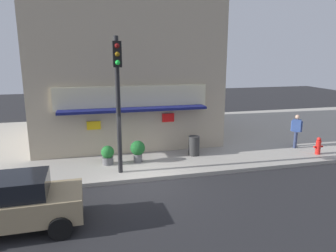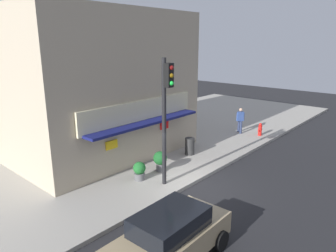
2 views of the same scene
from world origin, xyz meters
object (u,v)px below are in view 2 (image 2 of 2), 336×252
Objects in this scene: fire_hydrant at (260,129)px; parked_car_tan at (170,237)px; pedestrian at (240,119)px; potted_plant_by_window at (139,170)px; potted_plant_by_doorway at (160,160)px; trash_can at (190,146)px; traffic_light at (166,107)px.

parked_car_tan reaches higher than fire_hydrant.
potted_plant_by_window is at bearing -178.22° from pedestrian.
pedestrian reaches higher than fire_hydrant.
potted_plant_by_doorway is at bearing -1.69° from potted_plant_by_window.
pedestrian reaches higher than potted_plant_by_window.
fire_hydrant is 1.00× the size of potted_plant_by_window.
potted_plant_by_doorway reaches higher than potted_plant_by_window.
pedestrian is 1.73× the size of potted_plant_by_doorway.
pedestrian is 2.02× the size of potted_plant_by_window.
pedestrian is 8.31m from potted_plant_by_doorway.
parked_car_tan is at bearing -159.48° from pedestrian.
potted_plant_by_doorway is (-8.62, 0.97, 0.18)m from fire_hydrant.
potted_plant_by_doorway reaches higher than fire_hydrant.
parked_car_tan is (-12.63, -4.73, -0.28)m from pedestrian.
fire_hydrant is 0.21× the size of parked_car_tan.
potted_plant_by_window is (-4.07, -0.30, -0.02)m from trash_can.
traffic_light is 4.94m from trash_can.
traffic_light reaches higher than trash_can.
potted_plant_by_window is at bearing 110.04° from traffic_light.
pedestrian is 13.49m from parked_car_tan.
pedestrian reaches higher than parked_car_tan.
pedestrian reaches higher than trash_can.
potted_plant_by_doorway is 6.17m from parked_car_tan.
pedestrian is at bearing -0.04° from trash_can.
trash_can is at bearing 22.46° from traffic_light.
trash_can is at bearing 33.72° from parked_car_tan.
potted_plant_by_window is at bearing -175.75° from trash_can.
pedestrian is (-0.33, 1.31, 0.53)m from fire_hydrant.
trash_can reaches higher than fire_hydrant.
potted_plant_by_doorway is at bearing 173.58° from fire_hydrant.
potted_plant_by_doorway is at bearing 52.76° from traffic_light.
parked_car_tan is (-3.01, -4.43, 0.20)m from potted_plant_by_window.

